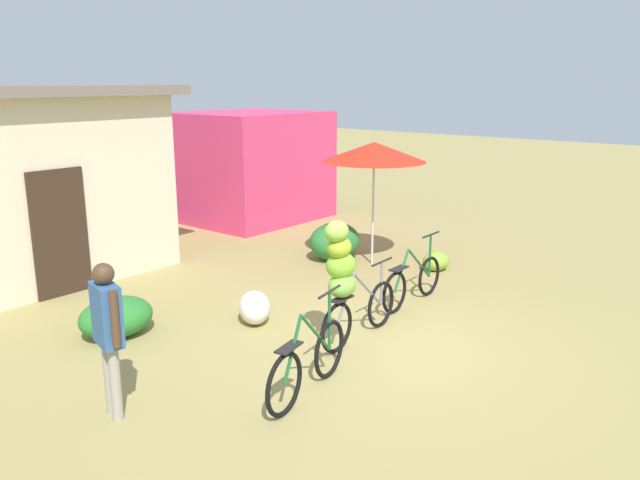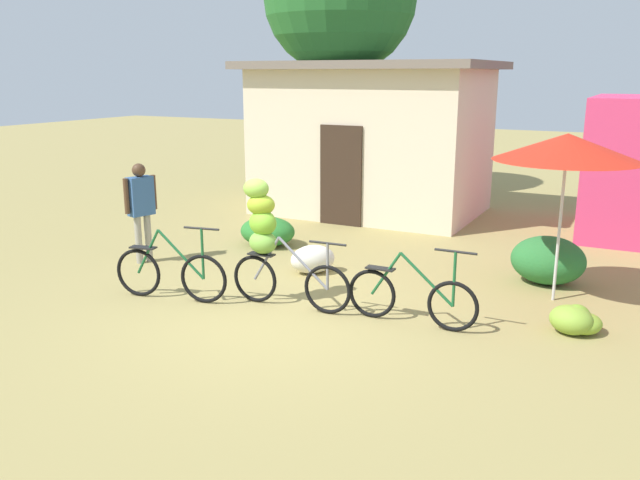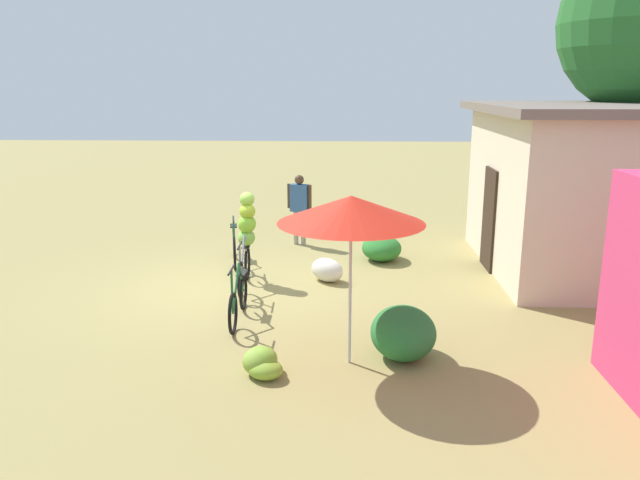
% 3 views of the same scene
% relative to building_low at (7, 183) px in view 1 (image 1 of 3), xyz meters
% --- Properties ---
extents(ground_plane, '(60.00, 60.00, 0.00)m').
position_rel_building_low_xyz_m(ground_plane, '(1.50, -6.54, -1.63)').
color(ground_plane, '#99884E').
extents(building_low, '(5.09, 3.62, 3.23)m').
position_rel_building_low_xyz_m(building_low, '(0.00, 0.00, 0.00)').
color(building_low, beige).
rests_on(building_low, ground).
extents(shop_pink, '(3.20, 2.80, 2.58)m').
position_rel_building_low_xyz_m(shop_pink, '(6.00, 0.26, -0.34)').
color(shop_pink, '#D63767').
rests_on(shop_pink, ground).
extents(hedge_bush_front_left, '(1.01, 0.83, 0.51)m').
position_rel_building_low_xyz_m(hedge_bush_front_left, '(-0.45, -3.65, -1.38)').
color(hedge_bush_front_left, '#2A762C').
rests_on(hedge_bush_front_left, ground).
extents(hedge_bush_front_right, '(1.06, 0.88, 0.70)m').
position_rel_building_low_xyz_m(hedge_bush_front_right, '(4.33, -3.63, -1.28)').
color(hedge_bush_front_right, '#286F32').
rests_on(hedge_bush_front_right, ground).
extents(market_umbrella, '(1.87, 1.87, 2.25)m').
position_rel_building_low_xyz_m(market_umbrella, '(4.53, -4.35, 0.44)').
color(market_umbrella, beige).
rests_on(market_umbrella, ground).
extents(bicycle_leftmost, '(1.63, 0.36, 1.04)m').
position_rel_building_low_xyz_m(bicycle_leftmost, '(-0.10, -6.70, -1.27)').
color(bicycle_leftmost, black).
rests_on(bicycle_leftmost, ground).
extents(bicycle_near_pile, '(1.71, 0.41, 1.67)m').
position_rel_building_low_xyz_m(bicycle_near_pile, '(1.18, -6.23, -0.68)').
color(bicycle_near_pile, black).
rests_on(bicycle_near_pile, ground).
extents(bicycle_center_loaded, '(1.66, 0.14, 1.00)m').
position_rel_building_low_xyz_m(bicycle_center_loaded, '(3.10, -6.07, -1.29)').
color(bicycle_center_loaded, black).
rests_on(bicycle_center_loaded, ground).
extents(banana_pile_on_ground, '(0.71, 0.65, 0.35)m').
position_rel_building_low_xyz_m(banana_pile_on_ground, '(4.93, -5.46, -1.47)').
color(banana_pile_on_ground, '#85AB31').
rests_on(banana_pile_on_ground, ground).
extents(produce_sack, '(0.80, 0.81, 0.44)m').
position_rel_building_low_xyz_m(produce_sack, '(1.04, -4.75, -1.41)').
color(produce_sack, silver).
rests_on(produce_sack, ground).
extents(person_vendor, '(0.30, 0.56, 1.61)m').
position_rel_building_low_xyz_m(person_vendor, '(-1.68, -5.47, -0.65)').
color(person_vendor, gray).
rests_on(person_vendor, ground).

